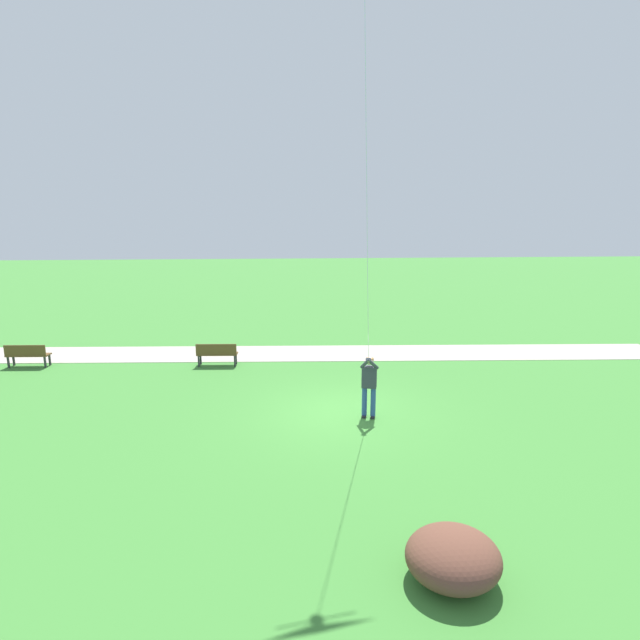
# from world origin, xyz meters

# --- Properties ---
(ground_plane) EXTENTS (120.00, 120.00, 0.00)m
(ground_plane) POSITION_xyz_m (0.00, 0.00, 0.00)
(ground_plane) COLOR #3D7F33
(walkway_path) EXTENTS (4.45, 32.09, 0.02)m
(walkway_path) POSITION_xyz_m (6.38, 2.00, 0.01)
(walkway_path) COLOR #ADA393
(walkway_path) RESTS_ON ground
(person_kite_flyer) EXTENTS (0.63, 0.51, 1.83)m
(person_kite_flyer) POSITION_xyz_m (-0.41, -0.65, 1.05)
(person_kite_flyer) COLOR #232328
(person_kite_flyer) RESTS_ON ground
(park_bench_near_walkway) EXTENTS (0.54, 1.53, 0.88)m
(park_bench_near_walkway) POSITION_xyz_m (4.84, 4.10, 0.51)
(park_bench_near_walkway) COLOR brown
(park_bench_near_walkway) RESTS_ON ground
(park_bench_far_walkway) EXTENTS (0.54, 1.53, 0.88)m
(park_bench_far_walkway) POSITION_xyz_m (5.29, 11.09, 0.51)
(park_bench_far_walkway) COLOR brown
(park_bench_far_walkway) RESTS_ON ground
(lakeside_shrub) EXTENTS (1.30, 1.42, 0.79)m
(lakeside_shrub) POSITION_xyz_m (-6.56, -0.76, 0.40)
(lakeside_shrub) COLOR brown
(lakeside_shrub) RESTS_ON ground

